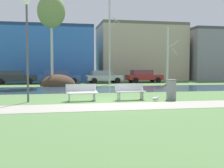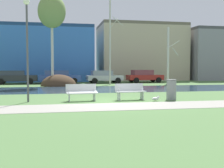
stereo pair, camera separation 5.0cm
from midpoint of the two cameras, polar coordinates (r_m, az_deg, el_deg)
ground_plane at (r=23.69m, az=-5.05°, el=-0.83°), size 120.00×120.00×0.00m
paved_path_strip at (r=12.23m, az=0.69°, el=-4.66°), size 60.00×2.38×0.01m
river_band at (r=22.30m, az=-4.67°, el=-1.08°), size 80.00×7.01×0.01m
soil_mound at (r=27.24m, az=-11.10°, el=-0.35°), size 3.40×3.36×2.19m
bench_left at (r=14.37m, az=-6.38°, el=-1.62°), size 1.64×0.70×0.87m
bench_right at (r=14.80m, az=3.69°, el=-1.46°), size 1.64×0.70×0.87m
trash_bin at (r=15.15m, az=12.05°, el=-1.07°), size 0.55×0.55×1.09m
seagull at (r=14.44m, az=8.92°, el=-2.97°), size 0.45×0.17×0.26m
streetlamp at (r=14.46m, az=-17.24°, el=10.08°), size 0.32×0.32×5.13m
birch_left at (r=27.37m, az=-12.47°, el=14.32°), size 2.60×2.60×9.01m
birch_center_left at (r=28.74m, az=-0.51°, el=9.42°), size 1.48×2.18×9.39m
birch_center at (r=30.49m, az=11.43°, el=5.88°), size 1.36×2.39×6.12m
parked_van_nearest_dark at (r=31.33m, az=-19.48°, el=1.39°), size 4.50×2.22×1.44m
parked_sedan_second_blue at (r=31.08m, az=-11.06°, el=1.52°), size 4.65×2.32×1.45m
parked_hatch_third_silver at (r=31.36m, az=-1.87°, el=1.57°), size 4.12×2.30×1.44m
parked_wagon_fourth_red at (r=32.90m, az=6.46°, el=1.67°), size 4.29×2.20×1.49m
building_blue_store at (r=38.77m, az=-16.16°, el=5.92°), size 15.56×8.87×7.14m
building_beige_block at (r=40.35m, az=5.73°, el=6.46°), size 11.87×7.36×7.89m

